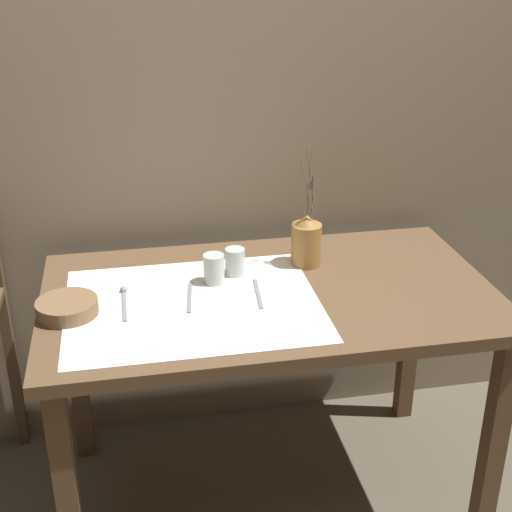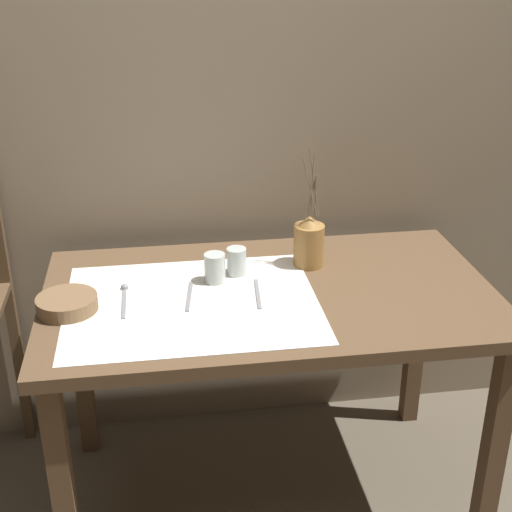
{
  "view_description": "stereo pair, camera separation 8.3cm",
  "coord_description": "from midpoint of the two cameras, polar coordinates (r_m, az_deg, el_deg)",
  "views": [
    {
      "loc": [
        -0.41,
        -1.91,
        1.81
      ],
      "look_at": [
        -0.04,
        0.0,
        0.92
      ],
      "focal_mm": 50.0,
      "sensor_mm": 36.0,
      "label": 1
    },
    {
      "loc": [
        -0.33,
        -1.93,
        1.81
      ],
      "look_at": [
        -0.04,
        0.0,
        0.92
      ],
      "focal_mm": 50.0,
      "sensor_mm": 36.0,
      "label": 2
    }
  ],
  "objects": [
    {
      "name": "fork_inner",
      "position": [
        2.16,
        -6.42,
        -3.31
      ],
      "size": [
        0.04,
        0.19,
        0.0
      ],
      "color": "gray",
      "rests_on": "wooden_table"
    },
    {
      "name": "spoon_inner",
      "position": [
        2.2,
        -11.59,
        -3.18
      ],
      "size": [
        0.02,
        0.2,
        0.02
      ],
      "color": "gray",
      "rests_on": "wooden_table"
    },
    {
      "name": "stone_wall_back",
      "position": [
        2.53,
        -2.2,
        10.58
      ],
      "size": [
        7.0,
        0.06,
        2.4
      ],
      "color": "gray",
      "rests_on": "ground_plane"
    },
    {
      "name": "knife_center",
      "position": [
        2.17,
        -0.92,
        -3.04
      ],
      "size": [
        0.03,
        0.19,
        0.0
      ],
      "color": "gray",
      "rests_on": "wooden_table"
    },
    {
      "name": "glass_tumbler_near",
      "position": [
        2.23,
        -4.45,
        -1.03
      ],
      "size": [
        0.07,
        0.07,
        0.09
      ],
      "color": "#B7C1BC",
      "rests_on": "wooden_table"
    },
    {
      "name": "ground_plane",
      "position": [
        2.66,
        0.0,
        -18.25
      ],
      "size": [
        12.0,
        12.0,
        0.0
      ],
      "primitive_type": "plane",
      "color": "brown"
    },
    {
      "name": "pitcher_with_flowers",
      "position": [
        2.34,
        3.03,
        1.2
      ],
      "size": [
        0.1,
        0.1,
        0.4
      ],
      "color": "olive",
      "rests_on": "wooden_table"
    },
    {
      "name": "glass_tumbler_far",
      "position": [
        2.28,
        -2.73,
        -0.47
      ],
      "size": [
        0.06,
        0.06,
        0.09
      ],
      "color": "#B7C1BC",
      "rests_on": "wooden_table"
    },
    {
      "name": "wooden_table",
      "position": [
        2.25,
        0.0,
        -5.02
      ],
      "size": [
        1.39,
        0.79,
        0.8
      ],
      "color": "brown",
      "rests_on": "ground_plane"
    },
    {
      "name": "wooden_bowl",
      "position": [
        2.13,
        -15.95,
        -4.02
      ],
      "size": [
        0.18,
        0.18,
        0.05
      ],
      "color": "brown",
      "rests_on": "wooden_table"
    },
    {
      "name": "linen_cloth",
      "position": [
        2.13,
        -6.16,
        -3.89
      ],
      "size": [
        0.75,
        0.59,
        0.0
      ],
      "color": "white",
      "rests_on": "wooden_table"
    }
  ]
}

